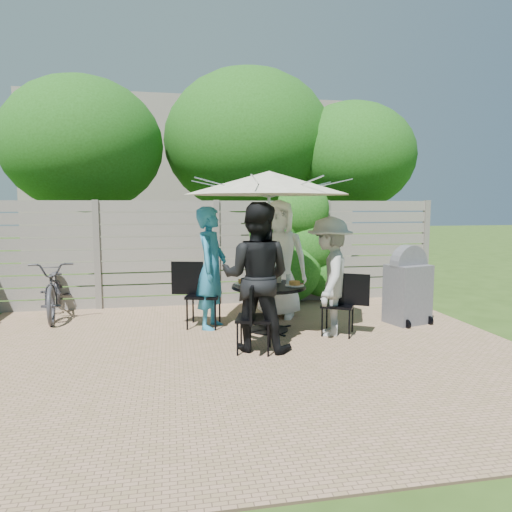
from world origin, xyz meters
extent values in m
plane|color=#2D4816|center=(0.00, 0.00, 0.00)|extent=(60.00, 60.00, 0.00)
cube|color=tan|center=(0.00, 0.50, 0.01)|extent=(7.00, 6.00, 0.02)
cube|color=gray|center=(0.00, 3.00, 0.93)|extent=(8.00, 0.10, 1.85)
ellipsoid|color=#175714|center=(1.40, 2.85, 0.90)|extent=(1.20, 0.70, 1.80)
cube|color=gray|center=(0.00, 12.00, 2.50)|extent=(10.00, 6.00, 5.00)
ellipsoid|color=#1D4A11|center=(-2.50, 5.00, 2.97)|extent=(3.20, 3.20, 2.72)
ellipsoid|color=#1D4A11|center=(1.00, 5.50, 3.18)|extent=(3.80, 3.80, 3.23)
ellipsoid|color=#1D4A11|center=(3.20, 4.80, 2.83)|extent=(2.80, 2.80, 2.38)
cylinder|color=black|center=(0.54, 1.16, 0.65)|extent=(1.32, 1.32, 0.03)
cylinder|color=black|center=(0.54, 1.16, 0.32)|extent=(0.07, 0.07, 0.65)
cylinder|color=black|center=(0.54, 1.16, 0.02)|extent=(0.54, 0.54, 0.04)
cylinder|color=silver|center=(0.54, 1.16, 1.05)|extent=(0.04, 0.04, 2.11)
cone|color=beige|center=(0.54, 1.16, 2.06)|extent=(3.00, 3.00, 0.32)
cube|color=black|center=(0.90, 2.03, 0.47)|extent=(0.63, 0.63, 0.04)
cube|color=black|center=(1.02, 2.23, 0.73)|extent=(0.26, 0.42, 0.47)
imported|color=white|center=(0.86, 1.92, 0.92)|extent=(1.06, 0.89, 1.85)
cube|color=black|center=(-0.34, 1.52, 0.47)|extent=(0.56, 0.56, 0.04)
cube|color=black|center=(-0.56, 1.58, 0.72)|extent=(0.45, 0.15, 0.47)
imported|color=teal|center=(-0.23, 1.48, 0.87)|extent=(0.63, 0.75, 1.74)
cube|color=black|center=(0.17, 0.28, 0.42)|extent=(0.51, 0.51, 0.03)
cube|color=black|center=(0.11, 0.08, 0.65)|extent=(0.14, 0.41, 0.42)
imported|color=black|center=(0.22, 0.39, 0.90)|extent=(1.07, 0.97, 1.80)
cube|color=black|center=(1.41, 0.79, 0.42)|extent=(0.56, 0.56, 0.03)
cube|color=black|center=(1.59, 0.69, 0.65)|extent=(0.37, 0.23, 0.42)
imported|color=#9B9D98|center=(1.30, 0.84, 0.81)|extent=(0.95, 1.19, 1.61)
cylinder|color=white|center=(0.67, 1.49, 0.67)|extent=(0.26, 0.26, 0.01)
cylinder|color=#BF7E38|center=(0.67, 1.49, 0.70)|extent=(0.15, 0.15, 0.05)
cylinder|color=white|center=(0.20, 1.30, 0.67)|extent=(0.26, 0.26, 0.01)
cylinder|color=#BF7E38|center=(0.20, 1.30, 0.70)|extent=(0.15, 0.15, 0.05)
cylinder|color=white|center=(0.40, 0.83, 0.67)|extent=(0.26, 0.26, 0.01)
cylinder|color=#BF7E38|center=(0.40, 0.83, 0.70)|extent=(0.15, 0.15, 0.05)
cylinder|color=white|center=(0.87, 1.02, 0.67)|extent=(0.26, 0.26, 0.01)
cylinder|color=#BF7E38|center=(0.87, 1.02, 0.70)|extent=(0.15, 0.15, 0.05)
cylinder|color=silver|center=(0.54, 1.44, 0.73)|extent=(0.07, 0.07, 0.14)
cylinder|color=silver|center=(0.26, 1.16, 0.73)|extent=(0.07, 0.07, 0.14)
cylinder|color=silver|center=(0.53, 0.88, 0.73)|extent=(0.07, 0.07, 0.14)
cylinder|color=silver|center=(0.82, 1.15, 0.73)|extent=(0.07, 0.07, 0.14)
cylinder|color=#59280C|center=(0.50, 1.23, 0.74)|extent=(0.09, 0.09, 0.16)
cylinder|color=#C6B293|center=(0.71, 1.32, 0.72)|extent=(0.08, 0.08, 0.12)
imported|color=#333338|center=(-2.58, 2.60, 0.46)|extent=(0.83, 1.81, 0.92)
cube|color=#59595E|center=(2.65, 1.18, 0.44)|extent=(0.68, 0.59, 0.89)
cylinder|color=#59595E|center=(2.65, 1.18, 0.89)|extent=(0.61, 0.34, 0.59)
camera|label=1|loc=(-0.79, -4.93, 1.77)|focal=32.00mm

